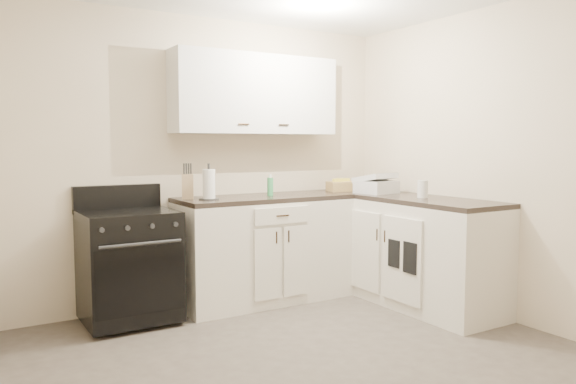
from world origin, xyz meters
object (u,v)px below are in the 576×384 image
stove (129,265)px  wicker_basket (342,186)px  countertop_grill (376,187)px  knife_block (188,187)px  paper_towel (209,185)px

stove → wicker_basket: 2.18m
countertop_grill → stove: bearing=164.3°
knife_block → paper_towel: paper_towel is taller
stove → knife_block: bearing=12.8°
wicker_basket → countertop_grill: bearing=-69.8°
stove → paper_towel: 0.90m
paper_towel → knife_block: bearing=133.0°
stove → wicker_basket: bearing=1.9°
wicker_basket → countertop_grill: size_ratio=0.87×
paper_towel → stove: bearing=178.5°
knife_block → countertop_grill: (1.70, -0.40, -0.05)m
paper_towel → countertop_grill: 1.60m
wicker_basket → countertop_grill: countertop_grill is taller
knife_block → countertop_grill: size_ratio=0.65×
countertop_grill → wicker_basket: bearing=101.7°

